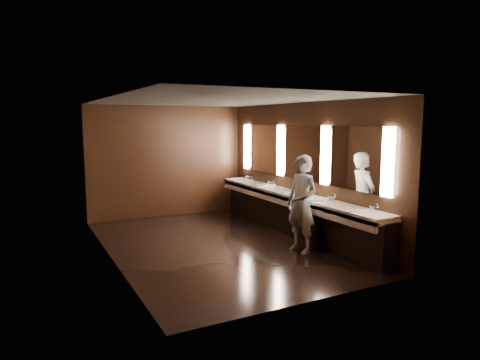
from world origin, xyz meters
The scene contains 10 objects.
floor centered at (0.00, 0.00, 0.00)m, with size 6.00×6.00×0.00m, color black.
ceiling centered at (0.00, 0.00, 2.80)m, with size 4.00×6.00×0.02m, color #2D2D2B.
wall_back centered at (0.00, 3.00, 1.40)m, with size 4.00×0.02×2.80m, color black.
wall_front centered at (0.00, -3.00, 1.40)m, with size 4.00×0.02×2.80m, color black.
wall_left centered at (-2.00, 0.00, 1.40)m, with size 0.02×6.00×2.80m, color black.
wall_right centered at (2.00, 0.00, 1.40)m, with size 0.02×6.00×2.80m, color black.
sink_counter centered at (1.79, 0.00, 0.50)m, with size 0.55×5.40×1.01m.
mirror_band centered at (1.98, 0.00, 1.75)m, with size 0.06×5.03×1.15m.
person centered at (1.22, -1.09, 0.90)m, with size 0.66×0.43×1.80m, color #93ADDC.
trash_bin centered at (1.58, -1.00, 0.26)m, with size 0.33×0.33×0.51m, color black.
Camera 1 is at (-3.37, -7.41, 2.41)m, focal length 32.00 mm.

